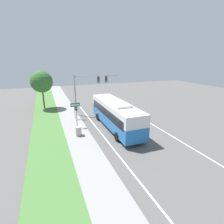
{
  "coord_description": "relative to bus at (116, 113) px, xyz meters",
  "views": [
    {
      "loc": [
        -9.13,
        -16.7,
        8.36
      ],
      "look_at": [
        -1.44,
        3.23,
        1.77
      ],
      "focal_mm": 28.0,
      "sensor_mm": 36.0,
      "label": 1
    }
  ],
  "objects": [
    {
      "name": "ground_plane",
      "position": [
        1.36,
        -2.22,
        -1.9
      ],
      "size": [
        80.0,
        80.0,
        0.0
      ],
      "primitive_type": "plane",
      "color": "#565451"
    },
    {
      "name": "sidewalk",
      "position": [
        -4.84,
        -2.22,
        -1.84
      ],
      "size": [
        2.8,
        80.0,
        0.12
      ],
      "color": "gray",
      "rests_on": "ground_plane"
    },
    {
      "name": "grass_verge",
      "position": [
        -8.04,
        -2.22,
        -1.85
      ],
      "size": [
        3.6,
        80.0,
        0.1
      ],
      "color": "#477538",
      "rests_on": "ground_plane"
    },
    {
      "name": "lane_divider_near",
      "position": [
        -2.24,
        -2.22,
        -1.9
      ],
      "size": [
        0.14,
        30.0,
        0.01
      ],
      "color": "silver",
      "rests_on": "ground_plane"
    },
    {
      "name": "lane_divider_far",
      "position": [
        4.96,
        -2.22,
        -1.9
      ],
      "size": [
        0.14,
        30.0,
        0.01
      ],
      "color": "silver",
      "rests_on": "ground_plane"
    },
    {
      "name": "bus",
      "position": [
        0.0,
        0.0,
        0.0
      ],
      "size": [
        2.76,
        11.27,
        3.46
      ],
      "color": "#236BB7",
      "rests_on": "ground_plane"
    },
    {
      "name": "signal_gantry",
      "position": [
        -1.52,
        6.83,
        2.53
      ],
      "size": [
        6.92,
        0.41,
        6.13
      ],
      "color": "#939399",
      "rests_on": "ground_plane"
    },
    {
      "name": "pedestrian_signal",
      "position": [
        -4.53,
        1.55,
        -0.0
      ],
      "size": [
        0.28,
        0.34,
        2.76
      ],
      "color": "#939399",
      "rests_on": "ground_plane"
    },
    {
      "name": "street_sign",
      "position": [
        -4.14,
        4.89,
        -0.13
      ],
      "size": [
        1.3,
        0.08,
        2.47
      ],
      "color": "#939399",
      "rests_on": "ground_plane"
    },
    {
      "name": "utility_cabinet",
      "position": [
        -4.81,
        -0.91,
        -1.27
      ],
      "size": [
        0.58,
        0.57,
        1.02
      ],
      "color": "#B7B29E",
      "rests_on": "sidewalk"
    },
    {
      "name": "roadside_tree",
      "position": [
        -8.2,
        12.34,
        2.75
      ],
      "size": [
        3.59,
        3.59,
        6.36
      ],
      "color": "brown",
      "rests_on": "grass_verge"
    }
  ]
}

